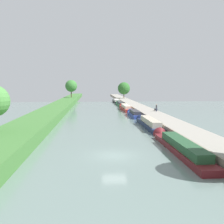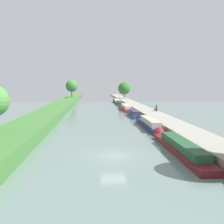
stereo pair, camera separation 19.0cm
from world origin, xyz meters
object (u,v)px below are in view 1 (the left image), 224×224
object	(u,v)px
narrowboat_maroon	(179,146)
narrowboat_green	(120,104)
narrowboat_blue	(134,114)
narrowboat_navy	(149,123)
park_bench	(156,109)
mooring_bollard_far	(119,98)
person_walking	(156,108)
narrowboat_black	(116,101)
narrowboat_red	(125,108)

from	to	relation	value
narrowboat_maroon	narrowboat_green	distance (m)	60.91
narrowboat_blue	narrowboat_maroon	bearing A→B (deg)	-90.03
narrowboat_navy	park_bench	distance (m)	16.92
park_bench	narrowboat_green	bearing A→B (deg)	100.53
narrowboat_maroon	park_bench	size ratio (longest dim) A/B	10.82
narrowboat_navy	narrowboat_green	bearing A→B (deg)	90.17
narrowboat_blue	mooring_bollard_far	distance (m)	49.39
person_walking	narrowboat_blue	bearing A→B (deg)	174.18
narrowboat_navy	narrowboat_black	world-z (taller)	narrowboat_navy
narrowboat_green	person_walking	distance (m)	31.54
mooring_bollard_far	narrowboat_maroon	bearing A→B (deg)	-91.30
mooring_bollard_far	narrowboat_blue	bearing A→B (deg)	-92.08
narrowboat_green	person_walking	xyz separation A→B (m)	(5.05, -31.10, 1.47)
narrowboat_blue	narrowboat_green	distance (m)	30.59
person_walking	mooring_bollard_far	world-z (taller)	person_walking
narrowboat_green	narrowboat_blue	bearing A→B (deg)	-90.00
park_bench	narrowboat_maroon	bearing A→B (deg)	-99.71
narrowboat_green	park_bench	world-z (taller)	park_bench
narrowboat_maroon	narrowboat_black	bearing A→B (deg)	90.06
narrowboat_red	person_walking	size ratio (longest dim) A/B	9.68
narrowboat_maroon	narrowboat_blue	distance (m)	30.32
narrowboat_green	park_bench	xyz separation A→B (m)	(5.42, -29.15, 0.95)
narrowboat_blue	person_walking	world-z (taller)	person_walking
narrowboat_blue	park_bench	size ratio (longest dim) A/B	7.14
narrowboat_black	narrowboat_navy	bearing A→B (deg)	-89.78
person_walking	park_bench	world-z (taller)	person_walking
narrowboat_black	park_bench	size ratio (longest dim) A/B	8.31
narrowboat_blue	park_bench	bearing A→B (deg)	14.83
narrowboat_maroon	narrowboat_navy	world-z (taller)	narrowboat_navy
narrowboat_maroon	narrowboat_red	xyz separation A→B (m)	(-0.13, 45.05, 0.06)
narrowboat_black	narrowboat_green	bearing A→B (deg)	-89.64
narrowboat_blue	mooring_bollard_far	xyz separation A→B (m)	(1.79, 49.35, 0.75)
person_walking	park_bench	distance (m)	2.05
narrowboat_green	person_walking	size ratio (longest dim) A/B	7.94
narrowboat_navy	narrowboat_red	world-z (taller)	narrowboat_navy
person_walking	narrowboat_red	bearing A→B (deg)	108.83
park_bench	narrowboat_red	bearing A→B (deg)	112.73
narrowboat_green	person_walking	world-z (taller)	person_walking
narrowboat_blue	narrowboat_green	xyz separation A→B (m)	(-0.00, 30.59, -0.07)
narrowboat_black	mooring_bollard_far	size ratio (longest dim) A/B	27.71
person_walking	narrowboat_black	bearing A→B (deg)	96.51
narrowboat_blue	narrowboat_red	bearing A→B (deg)	90.58
mooring_bollard_far	narrowboat_red	bearing A→B (deg)	-93.21
person_walking	mooring_bollard_far	xyz separation A→B (m)	(-3.25, 49.87, -0.65)
narrowboat_red	park_bench	distance (m)	14.43
narrowboat_green	mooring_bollard_far	bearing A→B (deg)	84.54
narrowboat_navy	narrowboat_maroon	bearing A→B (deg)	-90.55
narrowboat_red	mooring_bollard_far	bearing A→B (deg)	86.79
narrowboat_maroon	narrowboat_black	size ratio (longest dim) A/B	1.30
narrowboat_navy	park_bench	size ratio (longest dim) A/B	9.66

